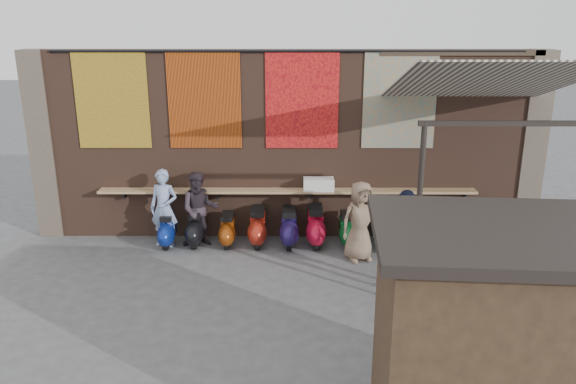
# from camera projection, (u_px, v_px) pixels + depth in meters

# --- Properties ---
(ground) EXTENTS (70.00, 70.00, 0.00)m
(ground) POSITION_uv_depth(u_px,v_px,m) (287.00, 288.00, 10.00)
(ground) COLOR #474749
(ground) RESTS_ON ground
(brick_wall) EXTENTS (10.00, 0.40, 4.00)m
(brick_wall) POSITION_uv_depth(u_px,v_px,m) (287.00, 146.00, 11.98)
(brick_wall) COLOR brown
(brick_wall) RESTS_ON ground
(pier_left) EXTENTS (0.50, 0.50, 4.00)m
(pier_left) POSITION_uv_depth(u_px,v_px,m) (45.00, 145.00, 12.00)
(pier_left) COLOR #4C4238
(pier_left) RESTS_ON ground
(pier_right) EXTENTS (0.50, 0.50, 4.00)m
(pier_right) POSITION_uv_depth(u_px,v_px,m) (531.00, 146.00, 11.97)
(pier_right) COLOR #4C4238
(pier_right) RESTS_ON ground
(eating_counter) EXTENTS (8.00, 0.32, 0.05)m
(eating_counter) POSITION_uv_depth(u_px,v_px,m) (287.00, 191.00, 11.90)
(eating_counter) COLOR #9E7A51
(eating_counter) RESTS_ON brick_wall
(shelf_box) EXTENTS (0.64, 0.32, 0.26)m
(shelf_box) POSITION_uv_depth(u_px,v_px,m) (319.00, 184.00, 11.82)
(shelf_box) COLOR white
(shelf_box) RESTS_ON eating_counter
(tapestry_redgold) EXTENTS (1.50, 0.02, 2.00)m
(tapestry_redgold) POSITION_uv_depth(u_px,v_px,m) (112.00, 100.00, 11.49)
(tapestry_redgold) COLOR maroon
(tapestry_redgold) RESTS_ON brick_wall
(tapestry_sun) EXTENTS (1.50, 0.02, 2.00)m
(tapestry_sun) POSITION_uv_depth(u_px,v_px,m) (204.00, 100.00, 11.48)
(tapestry_sun) COLOR #EC540D
(tapestry_sun) RESTS_ON brick_wall
(tapestry_orange) EXTENTS (1.50, 0.02, 2.00)m
(tapestry_orange) POSITION_uv_depth(u_px,v_px,m) (302.00, 100.00, 11.48)
(tapestry_orange) COLOR red
(tapestry_orange) RESTS_ON brick_wall
(tapestry_multi) EXTENTS (1.50, 0.02, 2.00)m
(tapestry_multi) POSITION_uv_depth(u_px,v_px,m) (400.00, 100.00, 11.47)
(tapestry_multi) COLOR teal
(tapestry_multi) RESTS_ON brick_wall
(hang_rail) EXTENTS (9.50, 0.06, 0.06)m
(hang_rail) POSITION_uv_depth(u_px,v_px,m) (287.00, 51.00, 11.18)
(hang_rail) COLOR black
(hang_rail) RESTS_ON brick_wall
(scooter_stool_0) EXTENTS (0.32, 0.72, 0.69)m
(scooter_stool_0) POSITION_uv_depth(u_px,v_px,m) (168.00, 230.00, 11.78)
(scooter_stool_0) COLOR navy
(scooter_stool_0) RESTS_ON ground
(scooter_stool_1) EXTENTS (0.35, 0.77, 0.73)m
(scooter_stool_1) POSITION_uv_depth(u_px,v_px,m) (196.00, 228.00, 11.83)
(scooter_stool_1) COLOR black
(scooter_stool_1) RESTS_ON ground
(scooter_stool_2) EXTENTS (0.32, 0.72, 0.68)m
(scooter_stool_2) POSITION_uv_depth(u_px,v_px,m) (228.00, 230.00, 11.80)
(scooter_stool_2) COLOR #7D330B
(scooter_stool_2) RESTS_ON ground
(scooter_stool_3) EXTENTS (0.37, 0.82, 0.78)m
(scooter_stool_3) POSITION_uv_depth(u_px,v_px,m) (258.00, 227.00, 11.82)
(scooter_stool_3) COLOR #9E2215
(scooter_stool_3) RESTS_ON ground
(scooter_stool_4) EXTENTS (0.37, 0.83, 0.79)m
(scooter_stool_4) POSITION_uv_depth(u_px,v_px,m) (289.00, 228.00, 11.77)
(scooter_stool_4) COLOR #1F144D
(scooter_stool_4) RESTS_ON ground
(scooter_stool_5) EXTENTS (0.39, 0.86, 0.82)m
(scooter_stool_5) POSITION_uv_depth(u_px,v_px,m) (316.00, 226.00, 11.81)
(scooter_stool_5) COLOR #B10D2A
(scooter_stool_5) RESTS_ON ground
(scooter_stool_6) EXTENTS (0.33, 0.73, 0.69)m
(scooter_stool_6) POSITION_uv_depth(u_px,v_px,m) (347.00, 230.00, 11.80)
(scooter_stool_6) COLOR #0C5825
(scooter_stool_6) RESTS_ON ground
(scooter_stool_7) EXTENTS (0.32, 0.71, 0.67)m
(scooter_stool_7) POSITION_uv_depth(u_px,v_px,m) (380.00, 230.00, 11.79)
(scooter_stool_7) COLOR #175F49
(scooter_stool_7) RESTS_ON ground
(scooter_stool_8) EXTENTS (0.35, 0.77, 0.73)m
(scooter_stool_8) POSITION_uv_depth(u_px,v_px,m) (406.00, 229.00, 11.78)
(scooter_stool_8) COLOR navy
(scooter_stool_8) RESTS_ON ground
(diner_left) EXTENTS (0.67, 0.52, 1.65)m
(diner_left) POSITION_uv_depth(u_px,v_px,m) (164.00, 208.00, 11.67)
(diner_left) COLOR #8597C1
(diner_left) RESTS_ON ground
(diner_right) EXTENTS (0.85, 0.70, 1.60)m
(diner_right) POSITION_uv_depth(u_px,v_px,m) (200.00, 209.00, 11.68)
(diner_right) COLOR #30252D
(diner_right) RESTS_ON ground
(shopper_navy) EXTENTS (1.09, 1.08, 1.85)m
(shopper_navy) POSITION_uv_depth(u_px,v_px,m) (406.00, 241.00, 9.70)
(shopper_navy) COLOR black
(shopper_navy) RESTS_ON ground
(shopper_tan) EXTENTS (0.91, 0.73, 1.61)m
(shopper_tan) POSITION_uv_depth(u_px,v_px,m) (360.00, 221.00, 10.98)
(shopper_tan) COLOR #816752
(shopper_tan) RESTS_ON ground
(market_stall) EXTENTS (2.43, 1.90, 2.50)m
(market_stall) POSITION_uv_depth(u_px,v_px,m) (490.00, 348.00, 5.98)
(market_stall) COLOR black
(market_stall) RESTS_ON ground
(stall_roof) EXTENTS (2.72, 2.18, 0.12)m
(stall_roof) POSITION_uv_depth(u_px,v_px,m) (504.00, 233.00, 5.59)
(stall_roof) COLOR black
(stall_roof) RESTS_ON market_stall
(stall_sign) EXTENTS (1.20, 0.13, 0.50)m
(stall_sign) POSITION_uv_depth(u_px,v_px,m) (475.00, 264.00, 6.66)
(stall_sign) COLOR gold
(stall_sign) RESTS_ON market_stall
(stall_shelf) EXTENTS (1.92, 0.24, 0.06)m
(stall_shelf) POSITION_uv_depth(u_px,v_px,m) (468.00, 331.00, 6.93)
(stall_shelf) COLOR #473321
(stall_shelf) RESTS_ON market_stall
(awning_canvas) EXTENTS (3.20, 3.28, 0.97)m
(awning_canvas) POSITION_uv_depth(u_px,v_px,m) (487.00, 81.00, 9.79)
(awning_canvas) COLOR beige
(awning_canvas) RESTS_ON brick_wall
(awning_ledger) EXTENTS (3.30, 0.08, 0.12)m
(awning_ledger) POSITION_uv_depth(u_px,v_px,m) (462.00, 52.00, 11.19)
(awning_ledger) COLOR #33261C
(awning_ledger) RESTS_ON brick_wall
(awning_header) EXTENTS (3.00, 0.08, 0.08)m
(awning_header) POSITION_uv_depth(u_px,v_px,m) (517.00, 123.00, 8.50)
(awning_header) COLOR black
(awning_header) RESTS_ON awning_post_left
(awning_post_left) EXTENTS (0.09, 0.09, 3.10)m
(awning_post_left) POSITION_uv_depth(u_px,v_px,m) (418.00, 218.00, 8.96)
(awning_post_left) COLOR black
(awning_post_left) RESTS_ON ground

